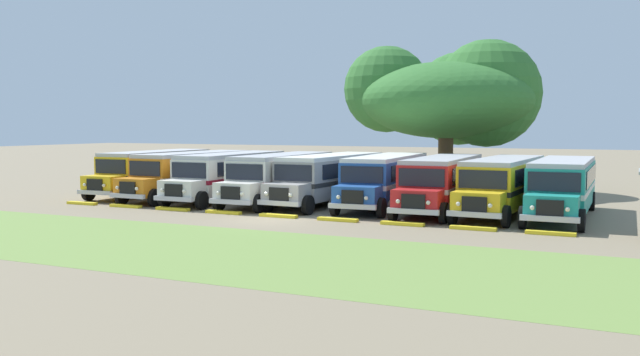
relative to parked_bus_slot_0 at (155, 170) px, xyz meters
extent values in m
plane|color=#84755B|center=(12.86, -7.44, -1.58)|extent=(220.00, 220.00, 0.00)
cube|color=olive|center=(12.86, -15.24, -1.58)|extent=(80.00, 9.27, 0.01)
cube|color=yellow|center=(-0.01, 0.31, -0.03)|extent=(2.93, 9.31, 2.10)
cube|color=black|center=(-0.01, 0.31, -0.20)|extent=(2.96, 9.33, 0.24)
cube|color=black|center=(1.24, 0.67, 0.47)|extent=(0.42, 7.99, 0.80)
cube|color=black|center=(-1.30, 0.55, 0.47)|extent=(0.42, 7.99, 0.80)
cube|color=#B2B2B7|center=(-0.01, 0.31, 1.13)|extent=(2.85, 9.20, 0.22)
cube|color=yellow|center=(0.23, -4.99, -0.56)|extent=(2.26, 1.50, 1.05)
cube|color=black|center=(0.27, -5.73, -0.53)|extent=(1.10, 0.15, 0.70)
cube|color=#B7B7BC|center=(0.27, -5.77, -0.96)|extent=(2.41, 0.31, 0.24)
cube|color=black|center=(0.20, -4.32, 0.47)|extent=(2.20, 0.16, 0.84)
cube|color=black|center=(-0.23, 4.92, -0.14)|extent=(0.90, 0.10, 1.30)
sphere|color=#EAE5C6|center=(0.97, -5.74, -0.53)|extent=(0.20, 0.20, 0.20)
sphere|color=#EAE5C6|center=(-0.43, -5.81, -0.53)|extent=(0.20, 0.20, 0.20)
cylinder|color=black|center=(1.43, -4.83, -1.08)|extent=(0.33, 1.01, 1.00)
cylinder|color=black|center=(-0.97, -4.94, -1.08)|extent=(0.33, 1.01, 1.00)
cylinder|color=black|center=(1.04, 3.36, -1.08)|extent=(0.33, 1.01, 1.00)
cylinder|color=black|center=(-1.35, 3.25, -1.08)|extent=(0.33, 1.01, 1.00)
cube|color=orange|center=(3.48, -0.39, -0.03)|extent=(2.76, 9.27, 2.10)
cube|color=white|center=(3.48, -0.39, -0.20)|extent=(2.79, 9.29, 0.24)
cube|color=black|center=(4.75, -0.13, 0.47)|extent=(0.27, 8.00, 0.80)
cube|color=black|center=(2.22, -0.05, 0.47)|extent=(0.27, 8.00, 0.80)
cube|color=#B2B2B7|center=(3.48, -0.39, 1.13)|extent=(2.68, 9.17, 0.22)
cube|color=orange|center=(3.32, -5.69, -0.56)|extent=(2.24, 1.46, 1.05)
cube|color=black|center=(3.30, -6.43, -0.53)|extent=(1.10, 0.13, 0.70)
cube|color=#B7B7BC|center=(3.30, -6.47, -0.96)|extent=(2.40, 0.27, 0.24)
cube|color=black|center=(3.34, -5.02, 0.47)|extent=(2.20, 0.12, 0.84)
cube|color=white|center=(3.61, 4.23, -0.14)|extent=(0.90, 0.09, 1.30)
sphere|color=#EAE5C6|center=(4.00, -6.50, -0.53)|extent=(0.20, 0.20, 0.20)
sphere|color=#EAE5C6|center=(2.60, -6.46, -0.53)|extent=(0.20, 0.20, 0.20)
cylinder|color=black|center=(4.53, -5.62, -1.08)|extent=(0.31, 1.01, 1.00)
cylinder|color=black|center=(2.13, -5.55, -1.08)|extent=(0.31, 1.01, 1.00)
cylinder|color=black|center=(4.76, 2.57, -1.08)|extent=(0.31, 1.01, 1.00)
cylinder|color=black|center=(2.36, 2.64, -1.08)|extent=(0.31, 1.01, 1.00)
cube|color=silver|center=(6.37, -0.50, -0.03)|extent=(2.72, 9.26, 2.10)
cube|color=maroon|center=(6.37, -0.50, -0.20)|extent=(2.75, 9.28, 0.24)
cube|color=black|center=(7.63, -0.17, 0.47)|extent=(0.23, 8.00, 0.80)
cube|color=black|center=(5.09, -0.23, 0.47)|extent=(0.23, 8.00, 0.80)
cube|color=#B2B2B7|center=(6.37, -0.50, 1.13)|extent=(2.64, 9.16, 0.22)
cube|color=silver|center=(6.49, -5.80, -0.56)|extent=(2.23, 1.45, 1.05)
cube|color=black|center=(6.51, -6.54, -0.53)|extent=(1.10, 0.13, 0.70)
cube|color=#B7B7BC|center=(6.51, -6.58, -0.96)|extent=(2.40, 0.26, 0.24)
cube|color=black|center=(6.48, -5.13, 0.47)|extent=(2.20, 0.11, 0.84)
cube|color=maroon|center=(6.26, 4.12, -0.14)|extent=(0.90, 0.08, 1.30)
sphere|color=#EAE5C6|center=(7.21, -6.57, -0.53)|extent=(0.20, 0.20, 0.20)
sphere|color=#EAE5C6|center=(5.81, -6.61, -0.53)|extent=(0.20, 0.20, 0.20)
cylinder|color=black|center=(7.69, -5.67, -1.08)|extent=(0.30, 1.01, 1.00)
cylinder|color=black|center=(5.29, -5.73, -1.08)|extent=(0.30, 1.01, 1.00)
cylinder|color=black|center=(7.49, 2.52, -1.08)|extent=(0.30, 1.01, 1.00)
cylinder|color=black|center=(5.10, 2.47, -1.08)|extent=(0.30, 1.01, 1.00)
cube|color=silver|center=(9.84, -0.44, -0.03)|extent=(2.77, 9.27, 2.10)
cube|color=red|center=(9.84, -0.44, -0.20)|extent=(2.80, 9.29, 0.24)
cube|color=black|center=(11.10, -0.10, 0.47)|extent=(0.27, 8.00, 0.80)
cube|color=black|center=(8.56, -0.17, 0.47)|extent=(0.27, 8.00, 0.80)
cube|color=#B2B2B7|center=(9.84, -0.44, 1.13)|extent=(2.68, 9.17, 0.22)
cube|color=silver|center=(9.99, -5.73, -0.56)|extent=(2.24, 1.46, 1.05)
cube|color=black|center=(10.02, -6.47, -0.53)|extent=(1.10, 0.13, 0.70)
cube|color=#B7B7BC|center=(10.02, -6.51, -0.96)|extent=(2.40, 0.27, 0.24)
cube|color=black|center=(9.98, -5.06, 0.47)|extent=(2.20, 0.12, 0.84)
cube|color=red|center=(9.71, 4.18, -0.14)|extent=(0.90, 0.09, 1.30)
sphere|color=#EAE5C6|center=(10.72, -6.50, -0.53)|extent=(0.20, 0.20, 0.20)
sphere|color=#EAE5C6|center=(9.32, -6.54, -0.53)|extent=(0.20, 0.20, 0.20)
cylinder|color=black|center=(11.19, -5.60, -1.08)|extent=(0.31, 1.01, 1.00)
cylinder|color=black|center=(8.79, -5.67, -1.08)|extent=(0.31, 1.01, 1.00)
cylinder|color=black|center=(10.95, 2.60, -1.08)|extent=(0.31, 1.01, 1.00)
cylinder|color=black|center=(8.55, 2.53, -1.08)|extent=(0.31, 1.01, 1.00)
cube|color=#9E9993|center=(12.78, 0.07, -0.03)|extent=(2.86, 9.29, 2.10)
cube|color=#282828|center=(12.78, 0.07, -0.20)|extent=(2.89, 9.31, 0.24)
cube|color=black|center=(14.06, 0.32, 0.47)|extent=(0.36, 8.00, 0.80)
cube|color=black|center=(11.52, 0.42, 0.47)|extent=(0.36, 8.00, 0.80)
cube|color=silver|center=(12.78, 0.07, 1.13)|extent=(2.78, 9.19, 0.22)
cube|color=#9E9993|center=(12.57, -5.23, -0.56)|extent=(2.25, 1.49, 1.05)
cube|color=black|center=(12.54, -5.97, -0.53)|extent=(1.10, 0.14, 0.70)
cube|color=#B7B7BC|center=(12.54, -6.01, -0.96)|extent=(2.41, 0.29, 0.24)
cube|color=black|center=(12.60, -4.56, 0.47)|extent=(2.20, 0.15, 0.84)
cube|color=#282828|center=(12.96, 4.69, -0.14)|extent=(0.90, 0.10, 1.30)
sphere|color=#EAE5C6|center=(13.24, -6.04, -0.53)|extent=(0.20, 0.20, 0.20)
sphere|color=#EAE5C6|center=(11.84, -5.99, -0.53)|extent=(0.20, 0.20, 0.20)
cylinder|color=black|center=(13.77, -5.17, -1.08)|extent=(0.32, 1.01, 1.00)
cylinder|color=black|center=(11.38, -5.08, -1.08)|extent=(0.32, 1.01, 1.00)
cylinder|color=black|center=(14.10, 3.02, -1.08)|extent=(0.32, 1.01, 1.00)
cylinder|color=black|center=(11.70, 3.11, -1.08)|extent=(0.32, 1.01, 1.00)
cube|color=#23519E|center=(16.01, 0.34, -0.03)|extent=(3.10, 9.34, 2.10)
cube|color=silver|center=(16.01, 0.34, -0.20)|extent=(3.13, 9.37, 0.24)
cube|color=black|center=(17.26, 0.73, 0.47)|extent=(0.56, 7.99, 0.80)
cube|color=black|center=(14.72, 0.56, 0.47)|extent=(0.56, 7.99, 0.80)
cube|color=silver|center=(16.01, 0.34, 1.13)|extent=(3.01, 9.24, 0.22)
cube|color=#23519E|center=(16.36, -4.94, -0.56)|extent=(2.29, 1.54, 1.05)
cube|color=black|center=(16.40, -5.68, -0.53)|extent=(1.10, 0.17, 0.70)
cube|color=#B7B7BC|center=(16.41, -5.72, -0.96)|extent=(2.41, 0.36, 0.24)
cube|color=black|center=(16.31, -4.28, 0.47)|extent=(2.20, 0.20, 0.84)
cube|color=silver|center=(15.71, 4.95, -0.14)|extent=(0.90, 0.12, 1.30)
sphere|color=#EAE5C6|center=(17.11, -5.69, -0.53)|extent=(0.20, 0.20, 0.20)
sphere|color=#EAE5C6|center=(15.71, -5.78, -0.53)|extent=(0.20, 0.20, 0.20)
cylinder|color=black|center=(17.55, -4.77, -1.08)|extent=(0.34, 1.02, 1.00)
cylinder|color=black|center=(15.15, -4.92, -1.08)|extent=(0.34, 1.02, 1.00)
cylinder|color=black|center=(17.01, 3.42, -1.08)|extent=(0.34, 1.02, 1.00)
cylinder|color=black|center=(14.62, 3.26, -1.08)|extent=(0.34, 1.02, 1.00)
cube|color=red|center=(19.38, -0.24, -0.03)|extent=(2.85, 9.29, 2.10)
cube|color=white|center=(19.38, -0.24, -0.20)|extent=(2.88, 9.31, 0.24)
cube|color=black|center=(20.64, 0.11, 0.47)|extent=(0.35, 8.00, 0.80)
cube|color=black|center=(18.10, 0.01, 0.47)|extent=(0.35, 8.00, 0.80)
cube|color=#B2B2B7|center=(19.38, -0.24, 1.13)|extent=(2.77, 9.19, 0.22)
cube|color=red|center=(19.59, -5.54, -0.56)|extent=(2.25, 1.48, 1.05)
cube|color=black|center=(19.62, -6.28, -0.53)|extent=(1.10, 0.14, 0.70)
cube|color=#B7B7BC|center=(19.62, -6.32, -0.96)|extent=(2.41, 0.29, 0.24)
cube|color=black|center=(19.56, -4.87, 0.47)|extent=(2.20, 0.14, 0.84)
cube|color=white|center=(19.21, 4.38, -0.14)|extent=(0.90, 0.09, 1.30)
sphere|color=#EAE5C6|center=(20.32, -6.30, -0.53)|extent=(0.20, 0.20, 0.20)
sphere|color=#EAE5C6|center=(18.92, -6.35, -0.53)|extent=(0.20, 0.20, 0.20)
cylinder|color=black|center=(20.78, -5.39, -1.08)|extent=(0.32, 1.01, 1.00)
cylinder|color=black|center=(18.39, -5.48, -1.08)|extent=(0.32, 1.01, 1.00)
cylinder|color=black|center=(20.47, 2.80, -1.08)|extent=(0.32, 1.01, 1.00)
cylinder|color=black|center=(18.07, 2.71, -1.08)|extent=(0.32, 1.01, 1.00)
cube|color=yellow|center=(22.55, -0.14, -0.03)|extent=(2.81, 9.28, 2.10)
cube|color=black|center=(22.55, -0.14, -0.20)|extent=(2.84, 9.30, 0.24)
cube|color=black|center=(23.83, 0.12, 0.47)|extent=(0.31, 8.00, 0.80)
cube|color=black|center=(21.29, 0.20, 0.47)|extent=(0.31, 8.00, 0.80)
cube|color=#B2B2B7|center=(22.55, -0.14, 1.13)|extent=(2.73, 9.18, 0.22)
cube|color=yellow|center=(22.37, -5.43, -0.56)|extent=(2.25, 1.47, 1.05)
cube|color=black|center=(22.35, -6.17, -0.53)|extent=(1.10, 0.14, 0.70)
cube|color=#B7B7BC|center=(22.35, -6.21, -0.96)|extent=(2.41, 0.28, 0.24)
cube|color=black|center=(22.39, -4.77, 0.47)|extent=(2.20, 0.13, 0.84)
cube|color=black|center=(22.71, 4.48, -0.14)|extent=(0.90, 0.09, 1.30)
sphere|color=#EAE5C6|center=(23.04, -6.25, -0.53)|extent=(0.20, 0.20, 0.20)
sphere|color=#EAE5C6|center=(21.65, -6.20, -0.53)|extent=(0.20, 0.20, 0.20)
cylinder|color=black|center=(23.57, -5.38, -1.08)|extent=(0.31, 1.01, 1.00)
cylinder|color=black|center=(21.18, -5.29, -1.08)|extent=(0.31, 1.01, 1.00)
cylinder|color=black|center=(23.85, 2.82, -1.08)|extent=(0.31, 1.01, 1.00)
cylinder|color=black|center=(21.45, 2.90, -1.08)|extent=(0.31, 1.01, 1.00)
cube|color=teal|center=(25.42, -0.15, -0.03)|extent=(2.61, 9.23, 2.10)
cube|color=white|center=(25.42, -0.15, -0.20)|extent=(2.64, 9.25, 0.24)
cube|color=black|center=(26.69, 0.17, 0.47)|extent=(0.14, 8.00, 0.80)
cube|color=black|center=(24.15, 0.14, 0.47)|extent=(0.14, 8.00, 0.80)
cube|color=#B2B2B7|center=(25.42, -0.15, 1.13)|extent=(2.53, 9.13, 0.22)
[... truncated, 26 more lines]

